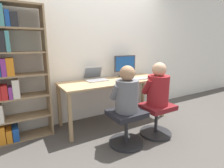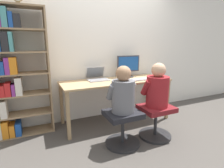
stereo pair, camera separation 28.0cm
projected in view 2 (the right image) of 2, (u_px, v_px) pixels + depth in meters
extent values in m
plane|color=#4C4742|center=(125.00, 128.00, 2.93)|extent=(14.00, 14.00, 0.00)
cube|color=white|center=(107.00, 48.00, 3.30)|extent=(10.00, 0.05, 2.60)
cube|color=tan|center=(116.00, 81.00, 3.06)|extent=(1.91, 0.67, 0.03)
cube|color=#9C7D56|center=(68.00, 116.00, 2.51)|extent=(0.05, 0.05, 0.73)
cube|color=#9C7D56|center=(167.00, 100.00, 3.26)|extent=(0.05, 0.05, 0.73)
cube|color=#9C7D56|center=(62.00, 104.00, 3.04)|extent=(0.05, 0.05, 0.73)
cube|color=#9C7D56|center=(148.00, 92.00, 3.79)|extent=(0.05, 0.05, 0.73)
cylinder|color=#333338|center=(128.00, 77.00, 3.37)|extent=(0.21, 0.21, 0.01)
cylinder|color=#333338|center=(128.00, 74.00, 3.36)|extent=(0.04, 0.04, 0.09)
cube|color=#333338|center=(128.00, 64.00, 3.31)|extent=(0.47, 0.02, 0.31)
cube|color=#19478C|center=(129.00, 64.00, 3.30)|extent=(0.42, 0.01, 0.26)
cube|color=#B7B7BC|center=(98.00, 80.00, 3.02)|extent=(0.36, 0.23, 0.02)
cube|color=gray|center=(98.00, 79.00, 3.02)|extent=(0.31, 0.18, 0.00)
cube|color=#B7B7BC|center=(95.00, 72.00, 3.15)|extent=(0.36, 0.11, 0.21)
cube|color=slate|center=(95.00, 72.00, 3.14)|extent=(0.31, 0.09, 0.18)
cube|color=#B2B2B7|center=(139.00, 80.00, 3.06)|extent=(0.42, 0.16, 0.02)
cube|color=#97979C|center=(139.00, 79.00, 3.06)|extent=(0.39, 0.13, 0.00)
ellipsoid|color=#99999E|center=(125.00, 81.00, 2.94)|extent=(0.07, 0.10, 0.03)
cylinder|color=#262628|center=(155.00, 135.00, 2.68)|extent=(0.48, 0.48, 0.04)
cylinder|color=#262628|center=(155.00, 122.00, 2.63)|extent=(0.05, 0.05, 0.38)
cube|color=maroon|center=(156.00, 108.00, 2.58)|extent=(0.47, 0.41, 0.07)
cylinder|color=#262628|center=(122.00, 143.00, 2.47)|extent=(0.48, 0.48, 0.04)
cylinder|color=#262628|center=(123.00, 129.00, 2.42)|extent=(0.05, 0.05, 0.38)
cube|color=black|center=(123.00, 114.00, 2.37)|extent=(0.47, 0.41, 0.07)
cylinder|color=maroon|center=(157.00, 92.00, 2.52)|extent=(0.32, 0.32, 0.44)
sphere|color=tan|center=(159.00, 70.00, 2.45)|extent=(0.20, 0.20, 0.20)
cylinder|color=maroon|center=(146.00, 87.00, 2.50)|extent=(0.09, 0.20, 0.25)
cylinder|color=maroon|center=(163.00, 85.00, 2.63)|extent=(0.09, 0.20, 0.25)
cylinder|color=slate|center=(123.00, 96.00, 2.31)|extent=(0.31, 0.31, 0.43)
sphere|color=#A87A56|center=(123.00, 73.00, 2.25)|extent=(0.20, 0.20, 0.20)
cylinder|color=slate|center=(111.00, 92.00, 2.30)|extent=(0.09, 0.20, 0.25)
cylinder|color=slate|center=(130.00, 90.00, 2.41)|extent=(0.09, 0.20, 0.25)
cube|color=#997A56|center=(49.00, 72.00, 2.74)|extent=(0.02, 0.31, 1.91)
cube|color=#997A56|center=(24.00, 132.00, 2.77)|extent=(0.87, 0.30, 0.02)
cube|color=#997A56|center=(21.00, 114.00, 2.70)|extent=(0.87, 0.30, 0.02)
cube|color=#997A56|center=(19.00, 94.00, 2.63)|extent=(0.87, 0.30, 0.02)
cube|color=#997A56|center=(17.00, 74.00, 2.56)|extent=(0.87, 0.30, 0.02)
cube|color=#997A56|center=(14.00, 52.00, 2.49)|extent=(0.87, 0.30, 0.02)
cube|color=#997A56|center=(11.00, 29.00, 2.42)|extent=(0.87, 0.30, 0.02)
cube|color=#997A56|center=(8.00, 5.00, 2.35)|extent=(0.87, 0.30, 0.02)
cube|color=orange|center=(6.00, 128.00, 2.62)|extent=(0.08, 0.23, 0.25)
cube|color=orange|center=(13.00, 129.00, 2.66)|extent=(0.07, 0.23, 0.18)
cube|color=#1E4C9E|center=(19.00, 128.00, 2.70)|extent=(0.08, 0.24, 0.19)
cube|color=silver|center=(4.00, 109.00, 2.54)|extent=(0.08, 0.19, 0.25)
cube|color=red|center=(2.00, 90.00, 2.51)|extent=(0.07, 0.26, 0.16)
cube|color=red|center=(8.00, 89.00, 2.51)|extent=(0.07, 0.19, 0.19)
cube|color=#8C338C|center=(14.00, 90.00, 2.53)|extent=(0.04, 0.18, 0.17)
cube|color=silver|center=(19.00, 86.00, 2.55)|extent=(0.09, 0.18, 0.26)
cube|color=#1E4C9E|center=(2.00, 68.00, 2.43)|extent=(0.06, 0.20, 0.18)
cube|color=#8C338C|center=(7.00, 66.00, 2.45)|extent=(0.06, 0.21, 0.23)
cube|color=orange|center=(13.00, 66.00, 2.47)|extent=(0.09, 0.19, 0.24)
cube|color=#262628|center=(5.00, 42.00, 2.39)|extent=(0.09, 0.23, 0.26)
cube|color=teal|center=(11.00, 42.00, 2.42)|extent=(0.05, 0.22, 0.26)
cube|color=teal|center=(5.00, 18.00, 2.34)|extent=(0.07, 0.24, 0.26)
cube|color=#1E4C9E|center=(11.00, 20.00, 2.37)|extent=(0.05, 0.22, 0.20)
cube|color=#262628|center=(17.00, 21.00, 2.38)|extent=(0.09, 0.18, 0.18)
cube|color=olive|center=(18.00, 3.00, 2.31)|extent=(0.05, 0.03, 0.02)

